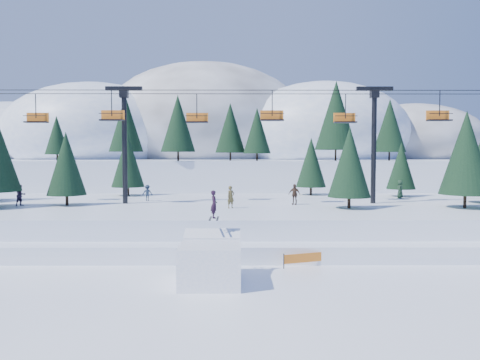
{
  "coord_description": "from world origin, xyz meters",
  "views": [
    {
      "loc": [
        0.93,
        -23.3,
        6.74
      ],
      "look_at": [
        1.1,
        6.0,
        5.2
      ],
      "focal_mm": 35.0,
      "sensor_mm": 36.0,
      "label": 1
    }
  ],
  "objects_px": {
    "banner_near": "(305,258)",
    "jump_kicker": "(211,261)",
    "chairlift": "(245,126)",
    "banner_far": "(390,253)"
  },
  "relations": [
    {
      "from": "jump_kicker",
      "to": "banner_far",
      "type": "bearing_deg",
      "value": 23.69
    },
    {
      "from": "banner_near",
      "to": "jump_kicker",
      "type": "bearing_deg",
      "value": -147.98
    },
    {
      "from": "chairlift",
      "to": "banner_far",
      "type": "relative_size",
      "value": 16.93
    },
    {
      "from": "chairlift",
      "to": "banner_far",
      "type": "xyz_separation_m",
      "value": [
        9.05,
        -11.96,
        -8.78
      ]
    },
    {
      "from": "jump_kicker",
      "to": "banner_near",
      "type": "relative_size",
      "value": 1.77
    },
    {
      "from": "banner_near",
      "to": "banner_far",
      "type": "bearing_deg",
      "value": 14.36
    },
    {
      "from": "chairlift",
      "to": "banner_near",
      "type": "bearing_deg",
      "value": -75.59
    },
    {
      "from": "banner_near",
      "to": "banner_far",
      "type": "distance_m",
      "value": 5.79
    },
    {
      "from": "jump_kicker",
      "to": "chairlift",
      "type": "distance_m",
      "value": 18.81
    },
    {
      "from": "chairlift",
      "to": "banner_far",
      "type": "height_order",
      "value": "chairlift"
    }
  ]
}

